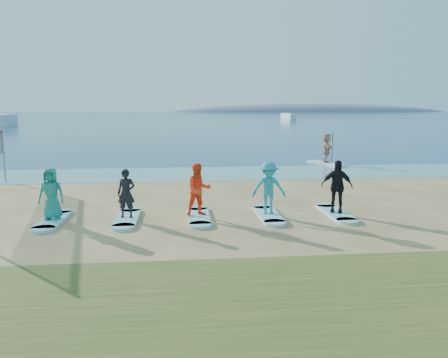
{
  "coord_description": "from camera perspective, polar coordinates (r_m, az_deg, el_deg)",
  "views": [
    {
      "loc": [
        -0.24,
        -12.93,
        3.59
      ],
      "look_at": [
        1.28,
        2.0,
        1.1
      ],
      "focal_mm": 35.0,
      "sensor_mm": 36.0,
      "label": 1
    }
  ],
  "objects": [
    {
      "name": "ground",
      "position": [
        13.42,
        -4.6,
        -6.12
      ],
      "size": [
        600.0,
        600.0,
        0.0
      ],
      "primitive_type": "plane",
      "color": "tan",
      "rests_on": "ground"
    },
    {
      "name": "shallow_water",
      "position": [
        23.71,
        -5.16,
        0.69
      ],
      "size": [
        600.0,
        600.0,
        0.0
      ],
      "primitive_type": "plane",
      "color": "teal",
      "rests_on": "ground"
    },
    {
      "name": "ocean",
      "position": [
        172.97,
        -5.78,
        8.18
      ],
      "size": [
        600.0,
        600.0,
        0.0
      ],
      "primitive_type": "plane",
      "color": "navy",
      "rests_on": "ground"
    },
    {
      "name": "island_ridge",
      "position": [
        327.12,
        11.26,
        8.61
      ],
      "size": [
        220.0,
        56.0,
        18.0
      ],
      "primitive_type": "ellipsoid",
      "color": "slate",
      "rests_on": "ground"
    },
    {
      "name": "paddleboard",
      "position": [
        28.3,
        13.2,
        2.0
      ],
      "size": [
        1.84,
        3.03,
        0.12
      ],
      "primitive_type": "cube",
      "rotation": [
        0.0,
        0.0,
        0.41
      ],
      "color": "silver",
      "rests_on": "ground"
    },
    {
      "name": "paddleboarder",
      "position": [
        28.2,
        13.27,
        3.96
      ],
      "size": [
        0.91,
        1.76,
        1.82
      ],
      "primitive_type": "imported",
      "rotation": [
        0.0,
        0.0,
        1.34
      ],
      "color": "tan",
      "rests_on": "paddleboard"
    },
    {
      "name": "boat_offshore_a",
      "position": [
        92.81,
        -26.81,
        6.2
      ],
      "size": [
        3.13,
        7.75,
        2.14
      ],
      "primitive_type": "cube",
      "rotation": [
        0.0,
        0.0,
        0.05
      ],
      "color": "silver",
      "rests_on": "ground"
    },
    {
      "name": "boat_offshore_b",
      "position": [
        128.53,
        8.4,
        7.72
      ],
      "size": [
        3.23,
        6.57,
        1.78
      ],
      "primitive_type": "cube",
      "rotation": [
        0.0,
        0.0,
        0.22
      ],
      "color": "silver",
      "rests_on": "ground"
    },
    {
      "name": "surfboard_0",
      "position": [
        14.89,
        -21.43,
        -5.02
      ],
      "size": [
        0.7,
        2.2,
        0.09
      ],
      "primitive_type": "cube",
      "color": "#93DBE4",
      "rests_on": "ground"
    },
    {
      "name": "student_0",
      "position": [
        14.71,
        -21.63,
        -1.78
      ],
      "size": [
        0.83,
        0.57,
        1.63
      ],
      "primitive_type": "imported",
      "rotation": [
        0.0,
        0.0,
        -0.07
      ],
      "color": "#1A7E72",
      "rests_on": "surfboard_0"
    },
    {
      "name": "surfboard_1",
      "position": [
        14.43,
        -12.54,
        -5.03
      ],
      "size": [
        0.7,
        2.2,
        0.09
      ],
      "primitive_type": "cube",
      "color": "#93DBE4",
      "rests_on": "ground"
    },
    {
      "name": "student_1",
      "position": [
        14.25,
        -12.66,
        -1.82
      ],
      "size": [
        0.61,
        0.44,
        1.55
      ],
      "primitive_type": "imported",
      "rotation": [
        0.0,
        0.0,
        -0.13
      ],
      "color": "black",
      "rests_on": "surfboard_1"
    },
    {
      "name": "surfboard_2",
      "position": [
        14.34,
        -3.3,
        -4.91
      ],
      "size": [
        0.7,
        2.2,
        0.09
      ],
      "primitive_type": "cube",
      "color": "#93DBE4",
      "rests_on": "ground"
    },
    {
      "name": "student_2",
      "position": [
        14.15,
        -3.34,
        -1.38
      ],
      "size": [
        0.96,
        0.82,
        1.71
      ],
      "primitive_type": "imported",
      "rotation": [
        0.0,
        0.0,
        0.24
      ],
      "color": "#FF441A",
      "rests_on": "surfboard_2"
    },
    {
      "name": "surfboard_3",
      "position": [
        14.62,
        5.81,
        -4.66
      ],
      "size": [
        0.7,
        2.2,
        0.09
      ],
      "primitive_type": "cube",
      "color": "#93DBE4",
      "rests_on": "ground"
    },
    {
      "name": "student_3",
      "position": [
        14.43,
        5.87,
        -1.16
      ],
      "size": [
        1.17,
        0.74,
        1.73
      ],
      "primitive_type": "imported",
      "rotation": [
        0.0,
        0.0,
        -0.09
      ],
      "color": "teal",
      "rests_on": "surfboard_3"
    },
    {
      "name": "surfboard_4",
      "position": [
        15.24,
        14.37,
        -4.33
      ],
      "size": [
        0.7,
        2.2,
        0.09
      ],
      "primitive_type": "cube",
      "color": "#93DBE4",
      "rests_on": "ground"
    },
    {
      "name": "student_4",
      "position": [
        15.06,
        14.51,
        -0.92
      ],
      "size": [
        1.11,
        0.78,
        1.75
      ],
      "primitive_type": "imported",
      "rotation": [
        0.0,
        0.0,
        -0.39
      ],
      "color": "black",
      "rests_on": "surfboard_4"
    }
  ]
}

